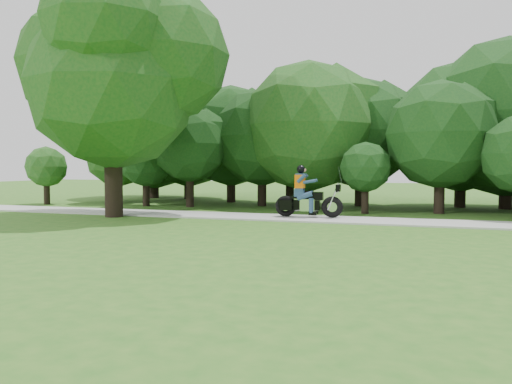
# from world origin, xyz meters

# --- Properties ---
(ground) EXTENTS (100.00, 100.00, 0.00)m
(ground) POSITION_xyz_m (0.00, 0.00, 0.00)
(ground) COLOR #29621C
(ground) RESTS_ON ground
(walkway) EXTENTS (60.00, 2.20, 0.06)m
(walkway) POSITION_xyz_m (0.00, 8.00, 0.03)
(walkway) COLOR #AAAAA5
(walkway) RESTS_ON ground
(tree_line) EXTENTS (39.56, 12.91, 7.81)m
(tree_line) POSITION_xyz_m (0.79, 14.63, 3.67)
(tree_line) COLOR black
(tree_line) RESTS_ON ground
(big_tree_west) EXTENTS (8.64, 6.56, 9.96)m
(big_tree_west) POSITION_xyz_m (-10.54, 6.85, 5.76)
(big_tree_west) COLOR black
(big_tree_west) RESTS_ON ground
(touring_motorcycle) EXTENTS (2.55, 0.85, 1.94)m
(touring_motorcycle) POSITION_xyz_m (-3.39, 8.25, 0.76)
(touring_motorcycle) COLOR black
(touring_motorcycle) RESTS_ON walkway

